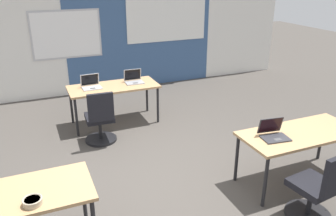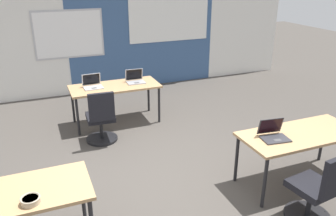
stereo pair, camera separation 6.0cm
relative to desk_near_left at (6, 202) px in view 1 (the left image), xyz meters
The scene contains 11 objects.
ground_plane 1.96m from the desk_near_left, 18.92° to the left, with size 24.00×24.00×0.00m.
back_wall_assembly 5.17m from the desk_near_left, 69.47° to the left, with size 10.00×0.27×2.80m.
desk_near_left is the anchor object (origin of this frame).
desk_near_right 3.50m from the desk_near_left, ahead, with size 1.60×0.70×0.72m.
desk_far_center 3.30m from the desk_near_left, 57.99° to the left, with size 1.60×0.70×0.72m.
laptop_near_right_inner 3.08m from the desk_near_left, ahead, with size 0.36×0.33×0.23m.
chair_near_right_inner 3.24m from the desk_near_left, 12.97° to the right, with size 0.52×0.56×0.92m.
laptop_far_left 3.16m from the desk_near_left, 64.41° to the left, with size 0.34×0.29×0.23m.
chair_far_left 2.51m from the desk_near_left, 57.65° to the left, with size 0.52×0.55×0.92m.
laptop_far_right 3.58m from the desk_near_left, 52.93° to the left, with size 0.34×0.28×0.24m.
snack_bowl 0.34m from the desk_near_left, 42.26° to the right, with size 0.18×0.18×0.06m.
Camera 1 is at (-1.38, -3.60, 2.67)m, focal length 36.63 mm.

